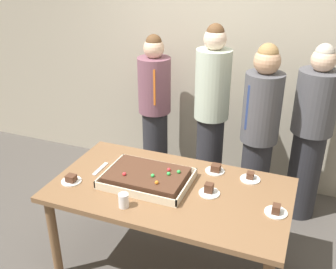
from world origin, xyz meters
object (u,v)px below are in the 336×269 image
at_px(plated_slice_near_right, 209,191).
at_px(cake_server_utensil, 100,169).
at_px(drink_cup_nearest, 124,200).
at_px(person_serving_front, 311,134).
at_px(party_table, 170,197).
at_px(plated_slice_far_left, 215,169).
at_px(person_far_right_suit, 259,134).
at_px(plated_slice_center_front, 71,180).
at_px(sheet_cake, 147,178).
at_px(plated_slice_far_right, 250,178).
at_px(person_striped_tie_right, 211,114).
at_px(person_green_shirt_behind, 155,110).
at_px(plated_slice_near_left, 276,211).

relative_size(plated_slice_near_right, cake_server_utensil, 0.75).
height_order(drink_cup_nearest, person_serving_front, person_serving_front).
xyz_separation_m(party_table, plated_slice_far_left, (0.25, 0.34, 0.11)).
bearing_deg(person_far_right_suit, plated_slice_center_front, -10.58).
bearing_deg(drink_cup_nearest, sheet_cake, 86.55).
relative_size(drink_cup_nearest, cake_server_utensil, 0.50).
distance_m(party_table, plated_slice_far_right, 0.62).
relative_size(plated_slice_far_right, drink_cup_nearest, 1.50).
height_order(party_table, plated_slice_near_right, plated_slice_near_right).
height_order(person_serving_front, person_striped_tie_right, person_striped_tie_right).
height_order(plated_slice_near_right, cake_server_utensil, plated_slice_near_right).
xyz_separation_m(plated_slice_far_right, person_green_shirt_behind, (-1.16, 0.87, 0.06)).
xyz_separation_m(person_serving_front, person_far_right_suit, (-0.42, -0.23, 0.03)).
xyz_separation_m(cake_server_utensil, person_serving_front, (1.51, 1.09, 0.09)).
height_order(plated_slice_far_right, person_green_shirt_behind, person_green_shirt_behind).
height_order(plated_slice_center_front, cake_server_utensil, plated_slice_center_front).
distance_m(sheet_cake, plated_slice_far_right, 0.78).
height_order(party_table, cake_server_utensil, cake_server_utensil).
xyz_separation_m(plated_slice_far_left, person_green_shirt_behind, (-0.88, 0.85, 0.05)).
relative_size(plated_slice_near_left, plated_slice_far_left, 1.00).
bearing_deg(party_table, plated_slice_near_left, -2.35).
bearing_deg(plated_slice_far_right, plated_slice_near_right, -129.20).
xyz_separation_m(plated_slice_far_right, person_striped_tie_right, (-0.52, 0.75, 0.15)).
bearing_deg(drink_cup_nearest, person_striped_tie_right, 81.58).
relative_size(plated_slice_near_left, plated_slice_near_right, 1.00).
bearing_deg(plated_slice_center_front, drink_cup_nearest, -14.46).
relative_size(plated_slice_near_right, plated_slice_center_front, 1.00).
distance_m(person_serving_front, person_striped_tie_right, 0.90).
height_order(plated_slice_near_right, plated_slice_far_left, plated_slice_near_right).
bearing_deg(drink_cup_nearest, plated_slice_near_right, 36.44).
distance_m(cake_server_utensil, person_green_shirt_behind, 1.15).
relative_size(plated_slice_far_right, plated_slice_center_front, 1.00).
height_order(sheet_cake, person_striped_tie_right, person_striped_tie_right).
bearing_deg(plated_slice_near_right, plated_slice_near_left, -7.77).
height_order(party_table, plated_slice_far_left, plated_slice_far_left).
xyz_separation_m(plated_slice_center_front, drink_cup_nearest, (0.51, -0.13, 0.03)).
bearing_deg(plated_slice_near_right, plated_slice_far_left, 96.91).
height_order(plated_slice_far_left, cake_server_utensil, plated_slice_far_left).
bearing_deg(person_green_shirt_behind, sheet_cake, 0.03).
distance_m(party_table, person_serving_front, 1.46).
bearing_deg(plated_slice_near_left, drink_cup_nearest, -162.82).
relative_size(plated_slice_near_left, plated_slice_far_right, 1.00).
bearing_deg(person_far_right_suit, sheet_cake, 0.03).
bearing_deg(plated_slice_center_front, person_striped_tie_right, 60.71).
relative_size(sheet_cake, person_serving_front, 0.39).
height_order(plated_slice_near_right, drink_cup_nearest, drink_cup_nearest).
bearing_deg(cake_server_utensil, plated_slice_far_right, 13.93).
xyz_separation_m(party_table, plated_slice_near_left, (0.76, -0.03, 0.11)).
height_order(party_table, person_striped_tie_right, person_striped_tie_right).
relative_size(person_serving_front, person_green_shirt_behind, 1.03).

